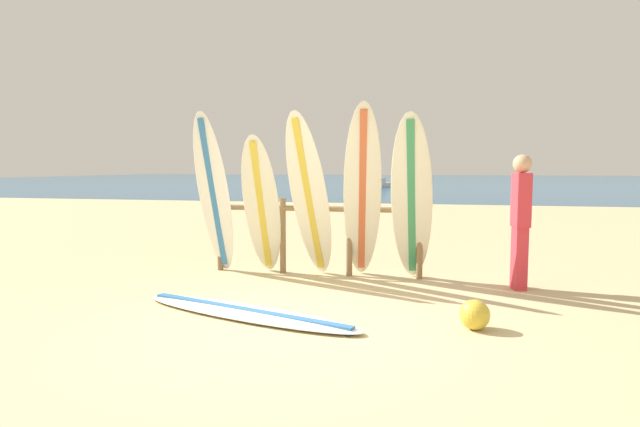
% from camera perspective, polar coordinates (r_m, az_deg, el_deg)
% --- Properties ---
extents(ground_plane, '(120.00, 120.00, 0.00)m').
position_cam_1_polar(ground_plane, '(5.24, -3.27, -12.62)').
color(ground_plane, '#CCB784').
extents(ocean_water, '(120.00, 80.00, 0.01)m').
position_cam_1_polar(ocean_water, '(62.84, 11.22, 3.56)').
color(ocean_water, '#1E5984').
rests_on(ocean_water, ground).
extents(surfboard_rack, '(3.13, 0.09, 1.13)m').
position_cam_1_polar(surfboard_rack, '(7.74, -0.48, -1.45)').
color(surfboard_rack, olive).
rests_on(surfboard_rack, ground).
extents(surfboard_leaning_far_left, '(0.47, 0.90, 2.37)m').
position_cam_1_polar(surfboard_leaning_far_left, '(7.80, -11.47, 2.00)').
color(surfboard_leaning_far_left, white).
rests_on(surfboard_leaning_far_left, ground).
extents(surfboard_leaning_left, '(0.61, 1.06, 2.04)m').
position_cam_1_polar(surfboard_leaning_left, '(7.59, -6.38, 0.74)').
color(surfboard_leaning_left, silver).
rests_on(surfboard_leaning_left, ground).
extents(surfboard_leaning_center_left, '(0.67, 1.24, 2.33)m').
position_cam_1_polar(surfboard_leaning_center_left, '(7.29, -1.15, 1.74)').
color(surfboard_leaning_center_left, white).
rests_on(surfboard_leaning_center_left, ground).
extents(surfboard_leaning_center, '(0.69, 1.15, 2.45)m').
position_cam_1_polar(surfboard_leaning_center, '(7.30, 4.63, 2.18)').
color(surfboard_leaning_center, silver).
rests_on(surfboard_leaning_center, ground).
extents(surfboard_leaning_center_right, '(0.59, 0.96, 2.31)m').
position_cam_1_polar(surfboard_leaning_center_right, '(7.26, 9.94, 1.57)').
color(surfboard_leaning_center_right, silver).
rests_on(surfboard_leaning_center_right, ground).
extents(surfboard_lying_on_sand, '(2.85, 1.40, 0.08)m').
position_cam_1_polar(surfboard_lying_on_sand, '(5.79, -8.13, -10.58)').
color(surfboard_lying_on_sand, white).
rests_on(surfboard_lying_on_sand, ground).
extents(beachgoer_standing, '(0.24, 0.31, 1.75)m').
position_cam_1_polar(beachgoer_standing, '(7.23, 20.99, -0.23)').
color(beachgoer_standing, '#D8333F').
rests_on(beachgoer_standing, ground).
extents(small_boat_offshore, '(1.96, 2.84, 0.71)m').
position_cam_1_polar(small_boat_offshore, '(40.50, 6.44, 3.18)').
color(small_boat_offshore, silver).
rests_on(small_boat_offshore, ocean_water).
extents(beach_ball, '(0.30, 0.30, 0.30)m').
position_cam_1_polar(beach_ball, '(5.44, 16.48, -10.51)').
color(beach_ball, gold).
rests_on(beach_ball, ground).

